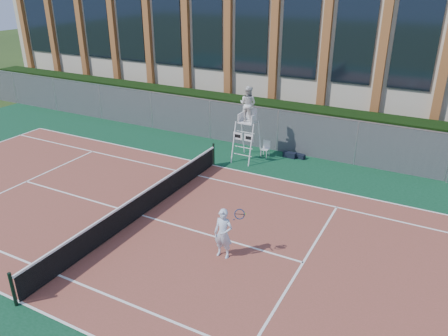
% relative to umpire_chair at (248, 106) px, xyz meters
% --- Properties ---
extents(ground, '(120.00, 120.00, 0.00)m').
position_rel_umpire_chair_xyz_m(ground, '(-1.09, -7.05, -2.72)').
color(ground, '#233814').
extents(apron, '(36.00, 20.00, 0.01)m').
position_rel_umpire_chair_xyz_m(apron, '(-1.09, -6.05, -2.71)').
color(apron, '#0D391E').
rests_on(apron, ground).
extents(tennis_court, '(23.77, 10.97, 0.02)m').
position_rel_umpire_chair_xyz_m(tennis_court, '(-1.09, -7.05, -2.70)').
color(tennis_court, brown).
rests_on(tennis_court, apron).
extents(tennis_net, '(0.10, 11.30, 1.10)m').
position_rel_umpire_chair_xyz_m(tennis_net, '(-1.09, -7.05, -2.18)').
color(tennis_net, black).
rests_on(tennis_net, ground).
extents(fence, '(40.00, 0.06, 2.20)m').
position_rel_umpire_chair_xyz_m(fence, '(-1.09, 1.75, -1.62)').
color(fence, '#595E60').
rests_on(fence, ground).
extents(hedge, '(40.00, 1.40, 2.20)m').
position_rel_umpire_chair_xyz_m(hedge, '(-1.09, 2.95, -1.62)').
color(hedge, black).
rests_on(hedge, ground).
extents(building, '(45.00, 10.60, 8.22)m').
position_rel_umpire_chair_xyz_m(building, '(-1.09, 10.90, 1.43)').
color(building, '#BDB19D').
rests_on(building, ground).
extents(umpire_chair, '(1.04, 1.60, 3.72)m').
position_rel_umpire_chair_xyz_m(umpire_chair, '(0.00, 0.00, 0.00)').
color(umpire_chair, white).
rests_on(umpire_chair, ground).
extents(plastic_chair, '(0.39, 0.39, 0.82)m').
position_rel_umpire_chair_xyz_m(plastic_chair, '(0.70, 0.77, -2.23)').
color(plastic_chair, silver).
rests_on(plastic_chair, apron).
extents(sports_bag_near, '(0.67, 0.31, 0.28)m').
position_rel_umpire_chair_xyz_m(sports_bag_near, '(1.84, 1.15, -2.57)').
color(sports_bag_near, black).
rests_on(sports_bag_near, apron).
extents(sports_bag_far, '(0.60, 0.34, 0.23)m').
position_rel_umpire_chair_xyz_m(sports_bag_far, '(2.31, 1.29, -2.60)').
color(sports_bag_far, black).
rests_on(sports_bag_far, apron).
extents(tennis_player, '(0.96, 0.66, 1.71)m').
position_rel_umpire_chair_xyz_m(tennis_player, '(2.89, -7.92, -1.83)').
color(tennis_player, silver).
rests_on(tennis_player, tennis_court).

